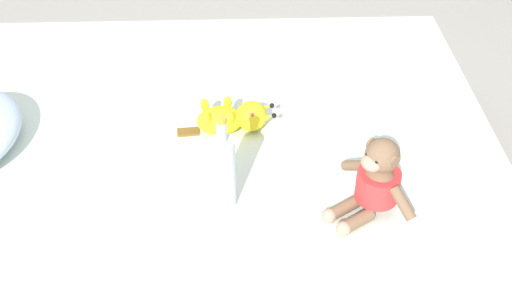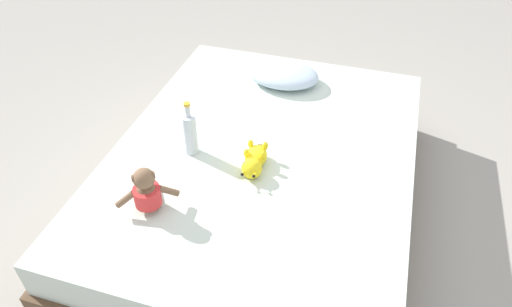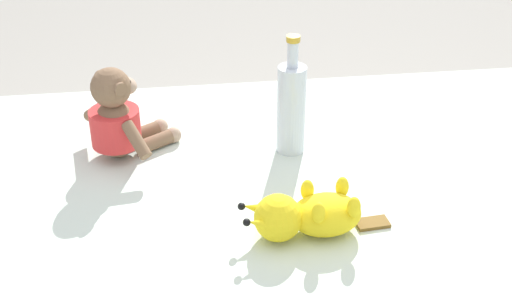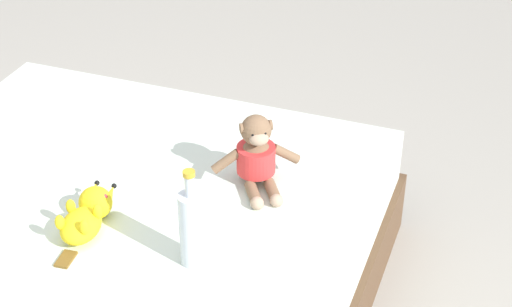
% 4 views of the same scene
% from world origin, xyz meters
% --- Properties ---
extents(plush_monkey, '(0.26, 0.25, 0.24)m').
position_xyz_m(plush_monkey, '(-0.39, -0.54, 0.52)').
color(plush_monkey, brown).
rests_on(plush_monkey, bed).
extents(plush_yellow_creature, '(0.12, 0.33, 0.10)m').
position_xyz_m(plush_yellow_creature, '(-0.01, -0.15, 0.48)').
color(plush_yellow_creature, yellow).
rests_on(plush_yellow_creature, bed).
extents(glass_bottle, '(0.07, 0.07, 0.30)m').
position_xyz_m(glass_bottle, '(-0.35, -0.12, 0.55)').
color(glass_bottle, silver).
rests_on(glass_bottle, bed).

